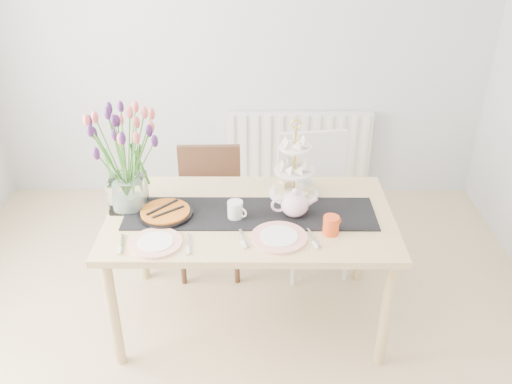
{
  "coord_description": "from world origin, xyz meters",
  "views": [
    {
      "loc": [
        0.16,
        -1.96,
        2.35
      ],
      "look_at": [
        0.15,
        0.58,
        0.92
      ],
      "focal_mm": 38.0,
      "sensor_mm": 36.0,
      "label": 1
    }
  ],
  "objects_px": {
    "dining_table": "(250,225)",
    "teapot": "(295,204)",
    "chair_white": "(314,192)",
    "cream_jug": "(303,185)",
    "radiator": "(299,147)",
    "plate_right": "(279,237)",
    "tulip_vase": "(122,146)",
    "tart_tin": "(165,213)",
    "mug_white": "(235,210)",
    "plate_left": "(156,243)",
    "cake_stand": "(294,177)",
    "mug_orange": "(331,225)",
    "chair_brown": "(210,200)"
  },
  "relations": [
    {
      "from": "dining_table",
      "to": "teapot",
      "type": "distance_m",
      "value": 0.29
    },
    {
      "from": "dining_table",
      "to": "chair_white",
      "type": "height_order",
      "value": "chair_white"
    },
    {
      "from": "chair_white",
      "to": "cream_jug",
      "type": "bearing_deg",
      "value": -115.09
    },
    {
      "from": "radiator",
      "to": "plate_right",
      "type": "distance_m",
      "value": 1.84
    },
    {
      "from": "tulip_vase",
      "to": "tart_tin",
      "type": "distance_m",
      "value": 0.44
    },
    {
      "from": "tart_tin",
      "to": "mug_white",
      "type": "xyz_separation_m",
      "value": [
        0.39,
        -0.02,
        0.03
      ]
    },
    {
      "from": "tart_tin",
      "to": "plate_left",
      "type": "bearing_deg",
      "value": -92.19
    },
    {
      "from": "tulip_vase",
      "to": "cream_jug",
      "type": "xyz_separation_m",
      "value": [
        1.0,
        0.18,
        -0.34
      ]
    },
    {
      "from": "cake_stand",
      "to": "cream_jug",
      "type": "distance_m",
      "value": 0.1
    },
    {
      "from": "plate_left",
      "to": "teapot",
      "type": "bearing_deg",
      "value": 20.45
    },
    {
      "from": "chair_white",
      "to": "mug_white",
      "type": "relative_size",
      "value": 9.13
    },
    {
      "from": "plate_right",
      "to": "cake_stand",
      "type": "bearing_deg",
      "value": 77.49
    },
    {
      "from": "mug_white",
      "to": "plate_right",
      "type": "relative_size",
      "value": 0.35
    },
    {
      "from": "teapot",
      "to": "cake_stand",
      "type": "bearing_deg",
      "value": 83.51
    },
    {
      "from": "chair_white",
      "to": "mug_orange",
      "type": "distance_m",
      "value": 0.84
    },
    {
      "from": "radiator",
      "to": "mug_white",
      "type": "bearing_deg",
      "value": -106.15
    },
    {
      "from": "tulip_vase",
      "to": "cream_jug",
      "type": "distance_m",
      "value": 1.07
    },
    {
      "from": "cream_jug",
      "to": "plate_left",
      "type": "distance_m",
      "value": 0.97
    },
    {
      "from": "tulip_vase",
      "to": "dining_table",
      "type": "bearing_deg",
      "value": -5.9
    },
    {
      "from": "chair_brown",
      "to": "tulip_vase",
      "type": "bearing_deg",
      "value": -129.95
    },
    {
      "from": "mug_orange",
      "to": "cream_jug",
      "type": "bearing_deg",
      "value": 63.17
    },
    {
      "from": "plate_left",
      "to": "plate_right",
      "type": "height_order",
      "value": "plate_right"
    },
    {
      "from": "cake_stand",
      "to": "tart_tin",
      "type": "height_order",
      "value": "cake_stand"
    },
    {
      "from": "chair_brown",
      "to": "chair_white",
      "type": "bearing_deg",
      "value": -0.25
    },
    {
      "from": "tart_tin",
      "to": "mug_orange",
      "type": "bearing_deg",
      "value": -10.64
    },
    {
      "from": "chair_brown",
      "to": "cake_stand",
      "type": "height_order",
      "value": "cake_stand"
    },
    {
      "from": "cake_stand",
      "to": "dining_table",
      "type": "bearing_deg",
      "value": -140.05
    },
    {
      "from": "chair_brown",
      "to": "mug_orange",
      "type": "relative_size",
      "value": 8.35
    },
    {
      "from": "dining_table",
      "to": "tulip_vase",
      "type": "xyz_separation_m",
      "value": [
        -0.69,
        0.07,
        0.46
      ]
    },
    {
      "from": "cream_jug",
      "to": "plate_right",
      "type": "bearing_deg",
      "value": -91.56
    },
    {
      "from": "tart_tin",
      "to": "mug_orange",
      "type": "distance_m",
      "value": 0.92
    },
    {
      "from": "cream_jug",
      "to": "cake_stand",
      "type": "bearing_deg",
      "value": -131.07
    },
    {
      "from": "radiator",
      "to": "mug_orange",
      "type": "bearing_deg",
      "value": -88.54
    },
    {
      "from": "cream_jug",
      "to": "plate_left",
      "type": "relative_size",
      "value": 0.34
    },
    {
      "from": "mug_orange",
      "to": "chair_white",
      "type": "bearing_deg",
      "value": 48.96
    },
    {
      "from": "tulip_vase",
      "to": "mug_orange",
      "type": "distance_m",
      "value": 1.2
    },
    {
      "from": "radiator",
      "to": "tulip_vase",
      "type": "bearing_deg",
      "value": -125.75
    },
    {
      "from": "mug_white",
      "to": "chair_brown",
      "type": "bearing_deg",
      "value": 141.46
    },
    {
      "from": "tulip_vase",
      "to": "cake_stand",
      "type": "bearing_deg",
      "value": 8.57
    },
    {
      "from": "teapot",
      "to": "mug_white",
      "type": "xyz_separation_m",
      "value": [
        -0.33,
        -0.02,
        -0.03
      ]
    },
    {
      "from": "teapot",
      "to": "tart_tin",
      "type": "xyz_separation_m",
      "value": [
        -0.72,
        0.0,
        -0.06
      ]
    },
    {
      "from": "chair_brown",
      "to": "tart_tin",
      "type": "bearing_deg",
      "value": -108.79
    },
    {
      "from": "teapot",
      "to": "radiator",
      "type": "bearing_deg",
      "value": 80.75
    },
    {
      "from": "radiator",
      "to": "chair_brown",
      "type": "bearing_deg",
      "value": -124.4
    },
    {
      "from": "cream_jug",
      "to": "plate_left",
      "type": "bearing_deg",
      "value": -129.15
    },
    {
      "from": "mug_white",
      "to": "plate_right",
      "type": "height_order",
      "value": "mug_white"
    },
    {
      "from": "dining_table",
      "to": "mug_white",
      "type": "height_order",
      "value": "mug_white"
    },
    {
      "from": "cake_stand",
      "to": "mug_orange",
      "type": "relative_size",
      "value": 4.22
    },
    {
      "from": "radiator",
      "to": "cream_jug",
      "type": "relative_size",
      "value": 12.95
    },
    {
      "from": "plate_left",
      "to": "mug_white",
      "type": "bearing_deg",
      "value": 32.34
    }
  ]
}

